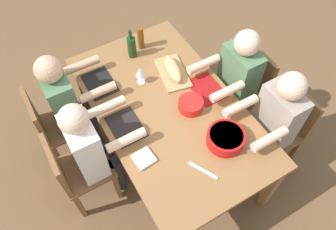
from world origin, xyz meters
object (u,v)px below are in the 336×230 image
(diner_far_center, at_px, (234,79))
(cutting_board, at_px, (173,73))
(chair_far_right, at_px, (283,125))
(chair_near_center, at_px, (75,170))
(wine_glass, at_px, (140,73))
(chair_far_center, at_px, (246,87))
(beer_bottle, at_px, (141,38))
(diner_near_left, at_px, (68,100))
(diner_near_center, at_px, (91,146))
(serving_bowl_fruit, at_px, (191,104))
(wine_bottle, at_px, (132,46))
(napkin_stack, at_px, (144,158))
(chair_near_left, at_px, (54,124))
(dining_table, at_px, (168,112))
(bread_loaf, at_px, (173,69))
(serving_bowl_greens, at_px, (226,138))
(diner_far_right, at_px, (273,120))

(diner_far_center, xyz_separation_m, cutting_board, (-0.29, -0.46, 0.05))
(chair_far_right, bearing_deg, chair_near_center, -106.51)
(chair_near_center, distance_m, wine_glass, 0.94)
(chair_far_center, bearing_deg, beer_bottle, -135.01)
(diner_near_left, xyz_separation_m, chair_far_right, (1.01, 1.53, -0.21))
(diner_near_center, distance_m, serving_bowl_fruit, 0.83)
(diner_near_left, bearing_deg, diner_near_center, 0.00)
(serving_bowl_fruit, height_order, wine_bottle, wine_bottle)
(diner_near_center, bearing_deg, beer_bottle, 131.74)
(chair_far_right, distance_m, wine_glass, 1.31)
(diner_far_center, bearing_deg, napkin_stack, -73.29)
(chair_far_center, bearing_deg, chair_near_left, -106.51)
(chair_near_left, relative_size, chair_near_center, 1.00)
(dining_table, distance_m, chair_far_center, 0.88)
(wine_bottle, bearing_deg, bread_loaf, 28.01)
(chair_near_left, height_order, wine_glass, wine_glass)
(diner_near_center, distance_m, napkin_stack, 0.43)
(chair_near_left, bearing_deg, bread_loaf, 78.54)
(serving_bowl_greens, distance_m, cutting_board, 0.78)
(chair_far_right, bearing_deg, bread_loaf, -141.24)
(chair_far_center, relative_size, wine_bottle, 2.93)
(serving_bowl_fruit, bearing_deg, chair_far_center, 97.82)
(wine_bottle, bearing_deg, chair_far_right, 35.62)
(wine_bottle, distance_m, beer_bottle, 0.13)
(chair_far_center, relative_size, serving_bowl_fruit, 4.24)
(chair_near_left, bearing_deg, serving_bowl_greens, 46.64)
(dining_table, bearing_deg, chair_near_left, -120.65)
(wine_bottle, height_order, wine_glass, wine_bottle)
(dining_table, bearing_deg, serving_bowl_fruit, 57.31)
(chair_near_left, relative_size, diner_near_center, 0.71)
(beer_bottle, bearing_deg, bread_loaf, 10.56)
(diner_near_center, bearing_deg, chair_near_left, -160.10)
(wine_bottle, height_order, beer_bottle, wine_bottle)
(diner_near_left, distance_m, chair_far_center, 1.62)
(wine_glass, height_order, napkin_stack, wine_glass)
(chair_far_center, xyz_separation_m, napkin_stack, (0.32, -1.24, 0.27))
(serving_bowl_greens, distance_m, bread_loaf, 0.78)
(serving_bowl_fruit, bearing_deg, serving_bowl_greens, 7.44)
(chair_near_left, xyz_separation_m, napkin_stack, (0.82, 0.47, 0.27))
(diner_far_right, xyz_separation_m, napkin_stack, (-0.19, -1.06, 0.05))
(diner_far_center, bearing_deg, dining_table, -90.00)
(diner_near_left, height_order, bread_loaf, diner_near_left)
(diner_far_center, relative_size, cutting_board, 3.00)
(dining_table, relative_size, bread_loaf, 5.76)
(diner_near_left, bearing_deg, cutting_board, 76.25)
(cutting_board, height_order, wine_bottle, wine_bottle)
(diner_far_right, distance_m, serving_bowl_fruit, 0.67)
(chair_near_left, relative_size, chair_far_center, 1.00)
(bread_loaf, relative_size, wine_glass, 1.93)
(dining_table, relative_size, cutting_board, 4.61)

